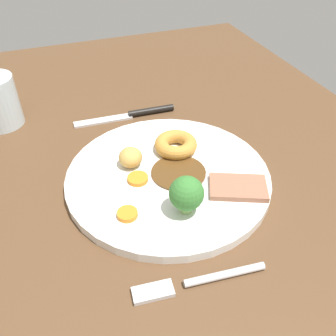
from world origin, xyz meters
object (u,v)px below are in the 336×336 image
Objects in this scene: roast_potato_left at (131,157)px; carrot_coin_front at (127,214)px; yorkshire_pudding at (176,145)px; knife at (134,114)px; fork at (196,282)px; meat_slice_main at (238,187)px; carrot_coin_back at (138,179)px; broccoli_floret at (186,194)px; dinner_plate at (168,177)px.

roast_potato_left is 1.38× the size of carrot_coin_front.
knife is at bearing 11.06° from yorkshire_pudding.
roast_potato_left reaches higher than fork.
roast_potato_left is 0.20× the size of knife.
carrot_coin_front is (0.48, 15.54, -0.06)cm from meat_slice_main.
carrot_coin_back reaches higher than knife.
broccoli_floret is 0.29× the size of knife.
meat_slice_main is at bearing -91.77° from carrot_coin_front.
yorkshire_pudding is 1.24× the size of broccoli_floret.
carrot_coin_back is at bearing 78.12° from knife.
carrot_coin_back is 0.19× the size of fork.
carrot_coin_front and carrot_coin_back have the same top height.
yorkshire_pudding is at bearing -15.53° from broccoli_floret.
carrot_coin_back is 9.24cm from broccoli_floret.
carrot_coin_front is at bearing 152.29° from carrot_coin_back.
meat_slice_main is 12.36cm from yorkshire_pudding.
yorkshire_pudding is at bearing 103.53° from knife.
meat_slice_main is at bearing -129.95° from dinner_plate.
yorkshire_pudding is (11.40, 4.73, 0.66)cm from meat_slice_main.
carrot_coin_front is at bearing 128.10° from dinner_plate.
broccoli_floret is at bearing 98.68° from meat_slice_main.
meat_slice_main is 2.93× the size of carrot_coin_front.
knife is (26.78, -0.76, -3.95)cm from broccoli_floret.
knife is at bearing -89.75° from fork.
knife is (18.95, -4.85, -1.25)cm from carrot_coin_back.
yorkshire_pudding is at bearing -81.68° from roast_potato_left.
knife is at bearing -0.97° from dinner_plate.
meat_slice_main reaches higher than carrot_coin_back.
roast_potato_left is at bearing 98.32° from yorkshire_pudding.
meat_slice_main reaches higher than dinner_plate.
broccoli_floret is (-7.80, 0.44, 3.70)cm from dinner_plate.
meat_slice_main is (-6.54, -7.81, 1.10)cm from dinner_plate.
meat_slice_main is 2.65× the size of carrot_coin_back.
broccoli_floret reaches higher than knife.
carrot_coin_front reaches higher than knife.
dinner_plate is 4.64cm from carrot_coin_back.
carrot_coin_front is at bearing 135.29° from yorkshire_pudding.
meat_slice_main reaches higher than carrot_coin_front.
carrot_coin_front reaches higher than dinner_plate.
dinner_plate is at bearing -3.20° from broccoli_floret.
yorkshire_pudding is at bearing 22.52° from meat_slice_main.
carrot_coin_front reaches higher than fork.
fork is (-21.02, -1.36, -2.42)cm from roast_potato_left.
dinner_plate is 3.80× the size of meat_slice_main.
dinner_plate is at bearing 147.62° from yorkshire_pudding.
carrot_coin_back is at bearing 122.38° from yorkshire_pudding.
yorkshire_pudding is at bearing -99.97° from fork.
fork is at bearing -176.30° from roast_potato_left.
broccoli_floret reaches higher than carrot_coin_front.
fork is at bearing 87.07° from knife.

